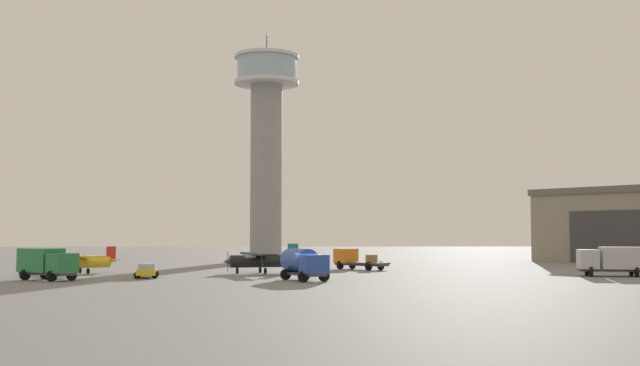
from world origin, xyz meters
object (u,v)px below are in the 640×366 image
object	(u,v)px
control_tower	(266,132)
truck_flatbed_orange	(354,259)
airplane_black	(262,260)
truck_box_green	(47,262)
car_yellow	(147,270)
truck_fuel_tanker_blue	(303,263)
airplane_yellow	(83,261)
truck_box_silver	(614,260)

from	to	relation	value
control_tower	truck_flatbed_orange	bearing A→B (deg)	-70.12
airplane_black	truck_box_green	xyz separation A→B (m)	(-19.09, -11.93, 0.14)
truck_box_green	car_yellow	world-z (taller)	truck_box_green
truck_fuel_tanker_blue	car_yellow	size ratio (longest dim) A/B	1.40
car_yellow	truck_box_green	bearing A→B (deg)	-75.88
truck_flatbed_orange	truck_box_green	xyz separation A→B (m)	(-29.76, -21.08, 0.42)
airplane_black	truck_box_green	world-z (taller)	airplane_black
airplane_yellow	truck_box_green	bearing A→B (deg)	51.88
airplane_yellow	car_yellow	bearing A→B (deg)	96.03
airplane_black	car_yellow	distance (m)	13.60
control_tower	truck_box_green	size ratio (longest dim) A/B	6.04
airplane_yellow	truck_fuel_tanker_blue	xyz separation A→B (m)	(23.42, -13.46, 0.26)
truck_fuel_tanker_blue	car_yellow	xyz separation A→B (m)	(-15.00, 4.79, -0.85)
airplane_black	truck_fuel_tanker_blue	xyz separation A→B (m)	(4.33, -13.18, 0.11)
airplane_black	truck_flatbed_orange	distance (m)	14.06
control_tower	truck_flatbed_orange	world-z (taller)	control_tower
airplane_black	truck_box_silver	world-z (taller)	airplane_black
control_tower	airplane_yellow	world-z (taller)	control_tower
truck_flatbed_orange	control_tower	bearing A→B (deg)	-21.93
airplane_black	truck_flatbed_orange	world-z (taller)	airplane_black
truck_flatbed_orange	truck_box_silver	size ratio (longest dim) A/B	0.99
car_yellow	airplane_black	bearing A→B (deg)	119.54
truck_box_green	car_yellow	bearing A→B (deg)	59.25
car_yellow	airplane_yellow	bearing A→B (deg)	-144.48
control_tower	truck_box_silver	xyz separation A→B (m)	(36.63, -49.01, -19.17)
control_tower	car_yellow	distance (m)	55.06
control_tower	truck_box_silver	size ratio (longest dim) A/B	5.38
truck_fuel_tanker_blue	car_yellow	bearing A→B (deg)	-132.39
truck_box_silver	car_yellow	bearing A→B (deg)	12.62
airplane_yellow	truck_box_green	distance (m)	12.21
control_tower	car_yellow	size ratio (longest dim) A/B	8.37
truck_box_silver	control_tower	bearing A→B (deg)	-42.30
control_tower	car_yellow	world-z (taller)	control_tower
airplane_black	truck_box_green	distance (m)	22.51
car_yellow	truck_fuel_tanker_blue	bearing A→B (deg)	63.66
airplane_black	truck_fuel_tanker_blue	world-z (taller)	airplane_black
truck_box_silver	truck_fuel_tanker_blue	bearing A→B (deg)	22.11
truck_flatbed_orange	truck_box_silver	xyz separation A→B (m)	(24.77, -16.19, 0.46)
truck_fuel_tanker_blue	car_yellow	world-z (taller)	truck_fuel_tanker_blue
airplane_yellow	truck_box_silver	xyz separation A→B (m)	(54.53, -7.31, 0.33)
airplane_black	truck_fuel_tanker_blue	size ratio (longest dim) A/B	1.71
airplane_yellow	control_tower	bearing A→B (deg)	-151.35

